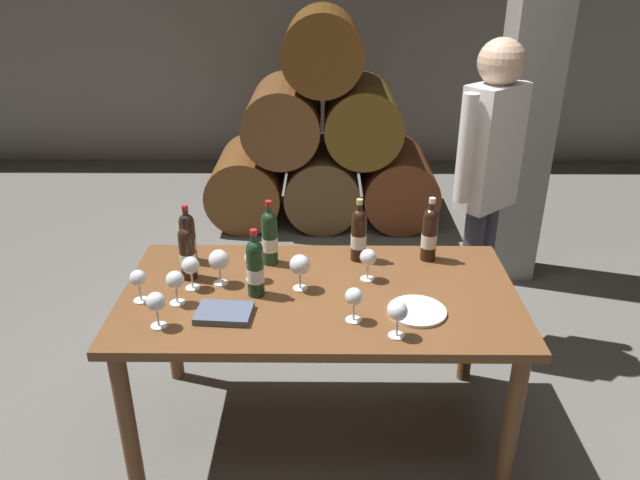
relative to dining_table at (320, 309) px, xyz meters
name	(u,v)px	position (x,y,z in m)	size (l,w,h in m)	color
ground_plane	(320,427)	(0.00, 0.00, -0.67)	(14.00, 14.00, 0.00)	#66635E
cellar_back_wall	(323,23)	(0.00, 4.20, 0.73)	(10.00, 0.24, 2.80)	gray
barrel_stack	(322,140)	(0.00, 2.60, -0.01)	(1.86, 0.90, 1.69)	brown
stone_pillar	(529,88)	(1.30, 1.60, 0.63)	(0.32, 0.32, 2.60)	gray
dining_table	(320,309)	(0.00, 0.00, 0.00)	(1.70, 0.90, 0.76)	brown
wine_bottle_0	(255,267)	(-0.27, -0.03, 0.22)	(0.07, 0.07, 0.30)	#19381E
wine_bottle_1	(188,237)	(-0.61, 0.28, 0.21)	(0.07, 0.07, 0.28)	black
wine_bottle_2	(270,237)	(-0.23, 0.26, 0.23)	(0.07, 0.07, 0.31)	#19381E
wine_bottle_3	(187,252)	(-0.58, 0.12, 0.22)	(0.07, 0.07, 0.29)	black
wine_bottle_4	(359,234)	(0.18, 0.30, 0.22)	(0.07, 0.07, 0.31)	black
wine_bottle_5	(430,233)	(0.51, 0.31, 0.23)	(0.07, 0.07, 0.31)	black
wine_glass_0	(191,266)	(-0.55, 0.02, 0.20)	(0.08, 0.08, 0.15)	white
wine_glass_1	(219,260)	(-0.44, 0.07, 0.21)	(0.09, 0.09, 0.16)	white
wine_glass_2	(300,265)	(-0.08, 0.02, 0.21)	(0.09, 0.09, 0.16)	white
wine_glass_3	(354,298)	(0.14, -0.23, 0.20)	(0.07, 0.07, 0.15)	white
wine_glass_4	(175,281)	(-0.59, -0.10, 0.20)	(0.08, 0.08, 0.15)	white
wine_glass_5	(398,312)	(0.30, -0.33, 0.20)	(0.08, 0.08, 0.15)	white
wine_glass_6	(252,260)	(-0.30, 0.10, 0.19)	(0.07, 0.07, 0.14)	white
wine_glass_7	(156,303)	(-0.63, -0.27, 0.20)	(0.08, 0.08, 0.15)	white
wine_glass_8	(368,258)	(0.21, 0.11, 0.20)	(0.07, 0.07, 0.15)	white
wine_glass_9	(138,279)	(-0.75, -0.08, 0.19)	(0.07, 0.07, 0.14)	white
tasting_notebook	(224,313)	(-0.38, -0.20, 0.11)	(0.22, 0.16, 0.03)	#4C5670
serving_plate	(417,311)	(0.40, -0.17, 0.10)	(0.24, 0.24, 0.01)	white
sommelier_presenting	(488,172)	(0.87, 0.75, 0.37)	(0.39, 0.35, 1.72)	#383842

